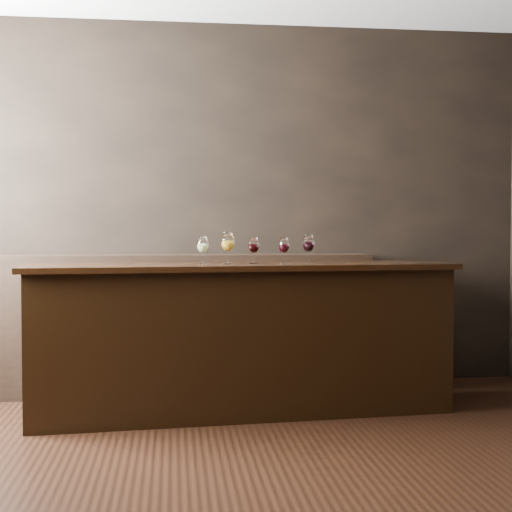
{
  "coord_description": "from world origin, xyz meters",
  "views": [
    {
      "loc": [
        -0.25,
        -3.28,
        1.2
      ],
      "look_at": [
        0.3,
        1.36,
        1.03
      ],
      "focal_mm": 50.0,
      "sensor_mm": 36.0,
      "label": 1
    }
  ],
  "objects": [
    {
      "name": "room_shell",
      "position": [
        -0.23,
        0.11,
        1.81
      ],
      "size": [
        5.02,
        4.52,
        2.81
      ],
      "color": "black",
      "rests_on": "ground"
    },
    {
      "name": "glass_white",
      "position": [
        -0.05,
        1.38,
        1.11
      ],
      "size": [
        0.08,
        0.08,
        0.18
      ],
      "color": "white",
      "rests_on": "bar_top"
    },
    {
      "name": "glass_red_c",
      "position": [
        0.65,
        1.37,
        1.11
      ],
      "size": [
        0.08,
        0.08,
        0.19
      ],
      "color": "white",
      "rests_on": "bar_top"
    },
    {
      "name": "back_bar_shelf",
      "position": [
        -0.2,
        2.03,
        0.51
      ],
      "size": [
        2.84,
        0.4,
        1.02
      ],
      "primitive_type": "cube",
      "color": "black",
      "rests_on": "ground"
    },
    {
      "name": "bar_top",
      "position": [
        0.21,
        1.36,
        0.97
      ],
      "size": [
        2.84,
        0.87,
        0.04
      ],
      "primitive_type": "cube",
      "rotation": [
        0.0,
        0.0,
        0.08
      ],
      "color": "black",
      "rests_on": "bar_counter"
    },
    {
      "name": "glass_red_b",
      "position": [
        0.49,
        1.37,
        1.1
      ],
      "size": [
        0.07,
        0.07,
        0.17
      ],
      "color": "white",
      "rests_on": "bar_top"
    },
    {
      "name": "glass_red_a",
      "position": [
        0.28,
        1.36,
        1.1
      ],
      "size": [
        0.07,
        0.07,
        0.18
      ],
      "color": "white",
      "rests_on": "bar_top"
    },
    {
      "name": "bar_counter",
      "position": [
        0.21,
        1.36,
        0.47
      ],
      "size": [
        2.75,
        0.8,
        0.95
      ],
      "primitive_type": "cube",
      "rotation": [
        0.0,
        0.0,
        0.08
      ],
      "color": "black",
      "rests_on": "ground"
    },
    {
      "name": "ground",
      "position": [
        0.0,
        0.0,
        0.0
      ],
      "size": [
        5.0,
        5.0,
        0.0
      ],
      "primitive_type": "plane",
      "color": "black",
      "rests_on": "ground"
    },
    {
      "name": "glass_amber",
      "position": [
        0.11,
        1.32,
        1.12
      ],
      "size": [
        0.09,
        0.09,
        0.21
      ],
      "color": "white",
      "rests_on": "bar_top"
    }
  ]
}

